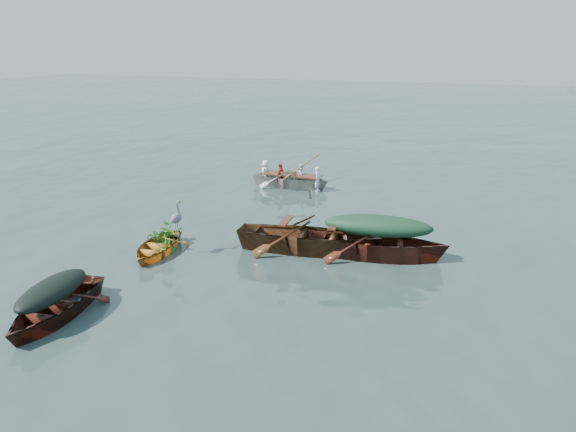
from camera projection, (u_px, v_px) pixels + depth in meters
name	position (u px, v px, depth m)	size (l,w,h in m)	color
ground	(259.00, 275.00, 12.80)	(140.00, 140.00, 0.00)	#324643
yellow_dinghy	(157.00, 253.00, 14.14)	(1.19, 2.74, 0.71)	#B37323
dark_covered_boat	(56.00, 318.00, 10.79)	(1.31, 3.54, 0.87)	#481A10
green_tarp_boat	(376.00, 258.00, 13.85)	(1.49, 4.80, 1.15)	#562014
open_wooden_boat	(309.00, 252.00, 14.24)	(1.60, 5.14, 1.25)	#582F16
rowed_boat	(291.00, 188.00, 20.62)	(1.23, 4.10, 0.97)	beige
dark_tarp_cover	(52.00, 288.00, 10.61)	(0.72, 1.95, 0.40)	black
green_tarp_cover	(378.00, 226.00, 13.60)	(0.82, 2.64, 0.52)	#173820
thwart_benches	(310.00, 228.00, 14.05)	(0.96, 2.57, 0.04)	#441D10
heron	(176.00, 223.00, 13.84)	(0.28, 0.40, 0.92)	gray
dinghy_weeds	(165.00, 222.00, 14.45)	(0.70, 0.90, 0.60)	#31681B
rowers	(291.00, 165.00, 20.36)	(1.11, 2.87, 0.76)	white
oars	(291.00, 174.00, 20.47)	(2.60, 0.60, 0.06)	olive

